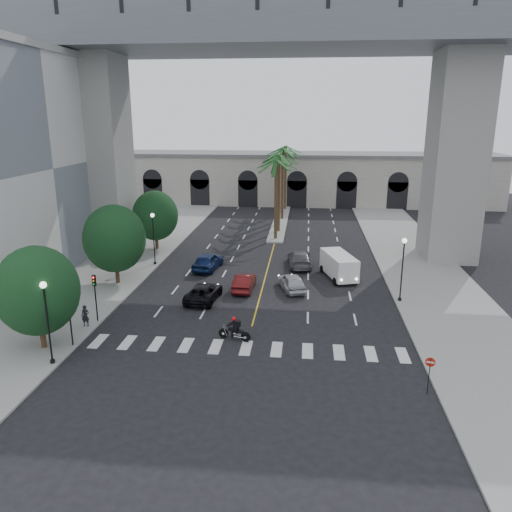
{
  "coord_description": "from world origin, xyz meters",
  "views": [
    {
      "loc": [
        3.69,
        -30.91,
        14.63
      ],
      "look_at": [
        -0.12,
        6.0,
        4.13
      ],
      "focal_mm": 35.0,
      "sensor_mm": 36.0,
      "label": 1
    }
  ],
  "objects_px": {
    "lamp_post_left_far": "(153,234)",
    "cargo_van": "(339,265)",
    "car_a": "(292,282)",
    "car_c": "(204,292)",
    "lamp_post_right": "(403,264)",
    "do_not_enter_sign": "(430,368)",
    "car_d": "(300,258)",
    "car_e": "(208,261)",
    "lamp_post_left_near": "(47,316)",
    "motorcycle_rider": "(235,330)",
    "pedestrian_b": "(57,292)",
    "pedestrian_a": "(85,316)",
    "traffic_signal_near": "(69,311)",
    "car_b": "(244,282)",
    "traffic_signal_far": "(95,290)"
  },
  "relations": [
    {
      "from": "lamp_post_right",
      "to": "cargo_van",
      "type": "xyz_separation_m",
      "value": [
        -4.6,
        5.76,
        -1.95
      ]
    },
    {
      "from": "car_b",
      "to": "pedestrian_b",
      "type": "xyz_separation_m",
      "value": [
        -14.44,
        -4.97,
        0.37
      ]
    },
    {
      "from": "car_a",
      "to": "do_not_enter_sign",
      "type": "height_order",
      "value": "do_not_enter_sign"
    },
    {
      "from": "traffic_signal_near",
      "to": "car_a",
      "type": "relative_size",
      "value": 0.84
    },
    {
      "from": "car_a",
      "to": "pedestrian_b",
      "type": "distance_m",
      "value": 19.26
    },
    {
      "from": "traffic_signal_near",
      "to": "pedestrian_b",
      "type": "bearing_deg",
      "value": 122.92
    },
    {
      "from": "lamp_post_left_near",
      "to": "motorcycle_rider",
      "type": "distance_m",
      "value": 11.77
    },
    {
      "from": "pedestrian_b",
      "to": "pedestrian_a",
      "type": "bearing_deg",
      "value": -6.25
    },
    {
      "from": "lamp_post_left_far",
      "to": "car_d",
      "type": "distance_m",
      "value": 14.77
    },
    {
      "from": "traffic_signal_near",
      "to": "car_d",
      "type": "relative_size",
      "value": 0.66
    },
    {
      "from": "lamp_post_right",
      "to": "do_not_enter_sign",
      "type": "xyz_separation_m",
      "value": [
        -0.9,
        -14.0,
        -1.64
      ]
    },
    {
      "from": "pedestrian_b",
      "to": "traffic_signal_far",
      "type": "bearing_deg",
      "value": 4.14
    },
    {
      "from": "car_c",
      "to": "pedestrian_a",
      "type": "height_order",
      "value": "pedestrian_a"
    },
    {
      "from": "lamp_post_left_near",
      "to": "traffic_signal_far",
      "type": "bearing_deg",
      "value": 89.12
    },
    {
      "from": "lamp_post_left_near",
      "to": "motorcycle_rider",
      "type": "xyz_separation_m",
      "value": [
        10.54,
        4.63,
        -2.46
      ]
    },
    {
      "from": "car_a",
      "to": "traffic_signal_near",
      "type": "bearing_deg",
      "value": 24.92
    },
    {
      "from": "lamp_post_left_far",
      "to": "cargo_van",
      "type": "xyz_separation_m",
      "value": [
        18.2,
        -2.24,
        -1.95
      ]
    },
    {
      "from": "car_b",
      "to": "car_d",
      "type": "relative_size",
      "value": 0.8
    },
    {
      "from": "motorcycle_rider",
      "to": "lamp_post_left_far",
      "type": "bearing_deg",
      "value": 138.98
    },
    {
      "from": "lamp_post_right",
      "to": "cargo_van",
      "type": "distance_m",
      "value": 7.63
    },
    {
      "from": "lamp_post_right",
      "to": "car_e",
      "type": "xyz_separation_m",
      "value": [
        -17.22,
        7.21,
        -2.37
      ]
    },
    {
      "from": "pedestrian_a",
      "to": "cargo_van",
      "type": "bearing_deg",
      "value": 32.03
    },
    {
      "from": "lamp_post_left_near",
      "to": "pedestrian_a",
      "type": "xyz_separation_m",
      "value": [
        -0.32,
        5.5,
        -2.3
      ]
    },
    {
      "from": "car_b",
      "to": "pedestrian_a",
      "type": "bearing_deg",
      "value": 43.71
    },
    {
      "from": "motorcycle_rider",
      "to": "pedestrian_b",
      "type": "relative_size",
      "value": 1.2
    },
    {
      "from": "lamp_post_left_far",
      "to": "do_not_enter_sign",
      "type": "bearing_deg",
      "value": -45.13
    },
    {
      "from": "lamp_post_right",
      "to": "cargo_van",
      "type": "relative_size",
      "value": 0.94
    },
    {
      "from": "traffic_signal_far",
      "to": "cargo_van",
      "type": "xyz_separation_m",
      "value": [
        18.1,
        12.26,
        -1.24
      ]
    },
    {
      "from": "lamp_post_left_near",
      "to": "car_a",
      "type": "bearing_deg",
      "value": 47.1
    },
    {
      "from": "car_b",
      "to": "motorcycle_rider",
      "type": "bearing_deg",
      "value": 95.6
    },
    {
      "from": "lamp_post_left_far",
      "to": "pedestrian_a",
      "type": "bearing_deg",
      "value": -91.19
    },
    {
      "from": "cargo_van",
      "to": "lamp_post_left_near",
      "type": "bearing_deg",
      "value": -150.56
    },
    {
      "from": "car_b",
      "to": "cargo_van",
      "type": "height_order",
      "value": "cargo_van"
    },
    {
      "from": "lamp_post_left_near",
      "to": "lamp_post_right",
      "type": "xyz_separation_m",
      "value": [
        22.8,
        13.0,
        0.0
      ]
    },
    {
      "from": "car_a",
      "to": "car_e",
      "type": "bearing_deg",
      "value": -48.94
    },
    {
      "from": "traffic_signal_near",
      "to": "car_a",
      "type": "bearing_deg",
      "value": 42.09
    },
    {
      "from": "car_a",
      "to": "car_c",
      "type": "bearing_deg",
      "value": 7.38
    },
    {
      "from": "lamp_post_left_near",
      "to": "car_a",
      "type": "distance_m",
      "value": 20.65
    },
    {
      "from": "lamp_post_right",
      "to": "lamp_post_left_far",
      "type": "bearing_deg",
      "value": 160.67
    },
    {
      "from": "car_d",
      "to": "car_e",
      "type": "height_order",
      "value": "car_e"
    },
    {
      "from": "cargo_van",
      "to": "traffic_signal_far",
      "type": "bearing_deg",
      "value": -162.31
    },
    {
      "from": "lamp_post_left_near",
      "to": "lamp_post_right",
      "type": "relative_size",
      "value": 1.0
    },
    {
      "from": "traffic_signal_near",
      "to": "car_c",
      "type": "xyz_separation_m",
      "value": [
        6.8,
        9.29,
        -1.83
      ]
    },
    {
      "from": "do_not_enter_sign",
      "to": "traffic_signal_near",
      "type": "bearing_deg",
      "value": -176.21
    },
    {
      "from": "pedestrian_b",
      "to": "motorcycle_rider",
      "type": "bearing_deg",
      "value": 19.95
    },
    {
      "from": "cargo_van",
      "to": "pedestrian_b",
      "type": "relative_size",
      "value": 3.02
    },
    {
      "from": "pedestrian_a",
      "to": "lamp_post_left_far",
      "type": "bearing_deg",
      "value": 85.23
    },
    {
      "from": "lamp_post_right",
      "to": "motorcycle_rider",
      "type": "bearing_deg",
      "value": -145.66
    },
    {
      "from": "lamp_post_left_near",
      "to": "do_not_enter_sign",
      "type": "bearing_deg",
      "value": -2.62
    },
    {
      "from": "traffic_signal_near",
      "to": "traffic_signal_far",
      "type": "height_order",
      "value": "same"
    }
  ]
}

